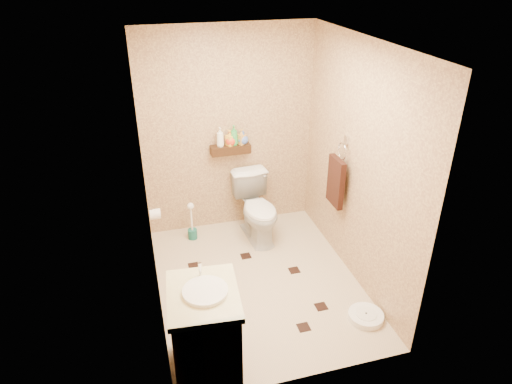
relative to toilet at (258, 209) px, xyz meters
name	(u,v)px	position (x,y,z in m)	size (l,w,h in m)	color
ground	(258,282)	(-0.23, -0.83, -0.38)	(2.50, 2.50, 0.00)	tan
wall_back	(229,132)	(-0.23, 0.42, 0.82)	(2.00, 0.04, 2.40)	tan
wall_front	(309,256)	(-0.23, -2.08, 0.82)	(2.00, 0.04, 2.40)	tan
wall_left	(147,192)	(-1.23, -0.83, 0.82)	(0.04, 2.50, 2.40)	tan
wall_right	(358,166)	(0.77, -0.83, 0.82)	(0.04, 2.50, 2.40)	tan
ceiling	(259,42)	(-0.23, -0.83, 2.02)	(2.00, 2.50, 0.02)	white
wall_shelf	(230,149)	(-0.23, 0.34, 0.64)	(0.46, 0.14, 0.10)	#3E2211
floor_accents	(261,285)	(-0.22, -0.90, -0.38)	(1.20, 1.32, 0.01)	black
toilet	(258,209)	(0.00, 0.00, 0.00)	(0.43, 0.75, 0.77)	white
vanity	(205,331)	(-0.93, -1.78, 0.02)	(0.59, 0.69, 0.91)	brown
bathroom_scale	(366,316)	(0.59, -1.62, -0.35)	(0.34, 0.34, 0.07)	white
toilet_brush	(192,226)	(-0.76, 0.17, -0.21)	(0.11, 0.11, 0.48)	#175F56
towel_ring	(336,180)	(0.68, -0.58, 0.56)	(0.12, 0.30, 0.76)	silver
toilet_paper	(155,214)	(-1.17, -0.18, 0.22)	(0.12, 0.11, 0.12)	white
bottle_a	(220,137)	(-0.35, 0.34, 0.80)	(0.09, 0.09, 0.23)	white
bottle_b	(230,138)	(-0.23, 0.34, 0.78)	(0.08, 0.08, 0.18)	yellow
bottle_c	(231,139)	(-0.22, 0.34, 0.77)	(0.12, 0.12, 0.16)	#F03E1C
bottle_d	(234,135)	(-0.19, 0.34, 0.80)	(0.09, 0.09, 0.24)	green
bottle_e	(241,137)	(-0.10, 0.34, 0.78)	(0.08, 0.08, 0.18)	gold
bottle_f	(243,138)	(-0.08, 0.34, 0.77)	(0.12, 0.12, 0.16)	#4B68BC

